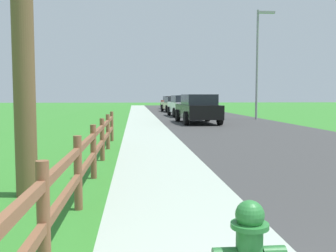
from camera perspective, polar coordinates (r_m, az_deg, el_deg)
The scene contains 10 objects.
ground_plane at distance 26.16m, azimuth -1.61°, elevation 1.17°, with size 120.00×120.00×0.00m, color #327B2A.
road_asphalt at distance 28.56m, azimuth 5.18°, elevation 1.44°, with size 7.00×66.00×0.01m, color #393939.
curb_concrete at distance 28.14m, azimuth -7.97°, elevation 1.37°, with size 6.00×66.00×0.01m, color #A1B0A1.
grass_verge at distance 28.26m, azimuth -11.01°, elevation 1.35°, with size 5.00×66.00×0.00m, color #327B2A.
rail_fence at distance 7.19m, azimuth -11.09°, elevation -3.18°, with size 0.11×11.86×1.01m.
parked_suv_black at distance 21.39m, azimuth 4.48°, elevation 2.62°, with size 2.18×4.67×1.61m.
parked_car_white at distance 28.60m, azimuth 2.37°, elevation 3.07°, with size 2.19×4.82×1.57m.
parked_car_beige at distance 36.62m, azimuth 0.94°, elevation 3.28°, with size 2.36×4.83×1.41m.
parked_car_red at distance 44.32m, azimuth 0.50°, elevation 3.55°, with size 2.31×4.54×1.49m.
street_lamp at distance 25.60m, azimuth 13.40°, elevation 10.20°, with size 1.17×0.20×7.00m.
Camera 1 is at (-1.58, -1.06, 1.54)m, focal length 40.79 mm.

